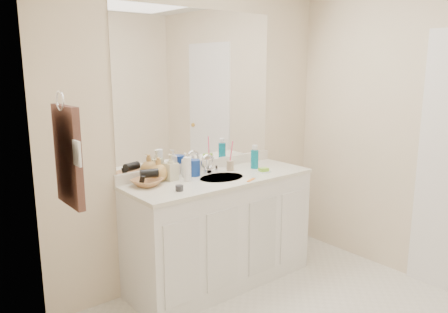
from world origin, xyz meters
The scene contains 26 objects.
wall_back centered at (0.00, 1.30, 1.20)m, with size 2.60×0.02×2.40m, color beige.
wall_left centered at (-1.30, 0.00, 1.20)m, with size 0.02×2.60×2.40m, color beige.
wall_right centered at (1.30, 0.00, 1.20)m, with size 0.02×2.60×2.40m, color beige.
vanity_cabinet centered at (0.00, 1.02, 0.42)m, with size 1.50×0.55×0.85m, color white.
countertop centered at (0.00, 1.02, 0.86)m, with size 1.52×0.57×0.03m, color silver.
backsplash centered at (0.00, 1.29, 0.92)m, with size 1.52×0.03×0.08m, color silver.
sink_basin centered at (0.00, 1.00, 0.87)m, with size 0.37×0.37×0.02m, color beige.
faucet centered at (0.00, 1.18, 0.94)m, with size 0.02×0.02×0.11m, color silver.
mirror centered at (0.00, 1.29, 1.56)m, with size 1.48×0.01×1.20m, color white.
blue_mug centered at (-0.14, 1.18, 0.94)m, with size 0.09×0.09×0.13m, color navy.
tan_cup centered at (0.20, 1.13, 0.92)m, with size 0.06×0.06×0.08m, color tan.
toothbrush centered at (0.21, 1.13, 1.03)m, with size 0.01×0.01×0.19m, color #FD4275.
mouthwash_bottle centered at (0.41, 1.07, 0.96)m, with size 0.07×0.07×0.16m, color #0B7289.
soap_dish centered at (0.36, 0.91, 0.89)m, with size 0.09×0.08×0.01m, color white.
green_soap centered at (0.36, 0.91, 0.90)m, with size 0.07×0.05×0.03m, color #82C630.
orange_comb centered at (0.12, 0.80, 0.88)m, with size 0.11×0.02×0.00m, color orange.
dark_jar centered at (-0.46, 0.90, 0.90)m, with size 0.06×0.06×0.04m, color #2B2C31.
extra_white_bottle centered at (-0.26, 1.09, 0.97)m, with size 0.06×0.06×0.18m, color white.
soap_bottle_white centered at (-0.20, 1.20, 0.97)m, with size 0.07×0.07×0.19m, color white.
soap_bottle_cream centered at (-0.35, 1.18, 0.98)m, with size 0.09×0.09×0.20m, color beige.
soap_bottle_yellow centered at (-0.43, 1.22, 0.97)m, with size 0.14×0.14×0.18m, color tan.
wicker_basket centered at (-0.57, 1.15, 0.91)m, with size 0.21×0.21×0.05m, color #B67A49.
hair_dryer centered at (-0.55, 1.15, 0.97)m, with size 0.06×0.06×0.13m, color black.
towel_ring centered at (-1.27, 0.77, 1.55)m, with size 0.11×0.11×0.01m, color silver.
hand_towel centered at (-1.25, 0.77, 1.25)m, with size 0.04×0.32×0.55m, color #3C2520.
switch_plate centered at (-1.27, 0.57, 1.30)m, with size 0.01×0.09×0.13m, color white.
Camera 1 is at (-2.04, -1.56, 1.73)m, focal length 35.00 mm.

